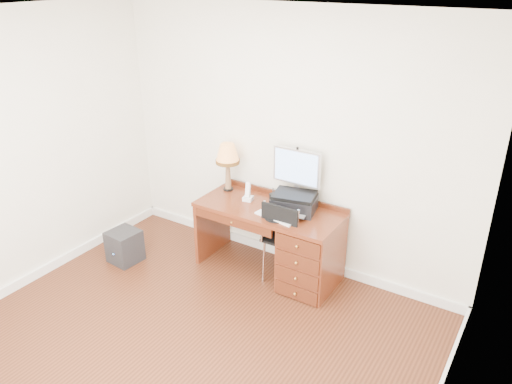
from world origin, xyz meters
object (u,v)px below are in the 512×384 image
Objects in this scene: phone at (248,195)px; equipment_box at (125,246)px; printer at (294,202)px; desk at (296,245)px; monitor at (297,170)px; chair at (286,234)px; leg_lamp at (228,157)px.

phone is 1.50m from equipment_box.
printer is 0.53m from phone.
printer is (-0.08, 0.08, 0.43)m from desk.
monitor reaches higher than desk.
monitor is at bearing 99.93° from printer.
chair is 1.83m from equipment_box.
equipment_box is at bearing -161.19° from chair.
desk is 1.19m from leg_lamp.
equipment_box is at bearing -159.08° from desk.
chair is 2.54× the size of equipment_box.
monitor reaches higher than chair.
leg_lamp is at bearing 162.54° from printer.
monitor is at bearing 34.31° from equipment_box.
equipment_box is at bearing -135.58° from leg_lamp.
leg_lamp is 1.05m from chair.
leg_lamp is (-0.79, -0.09, 0.02)m from monitor.
phone is (-0.46, -0.20, -0.31)m from monitor.
chair is at bearing -14.99° from leg_lamp.
desk is 4.15× the size of equipment_box.
monitor is 1.12× the size of leg_lamp.
chair is at bearing -78.90° from monitor.
monitor is at bearing 12.27° from phone.
chair is at bearing -23.72° from phone.
monitor is 0.79m from leg_lamp.
desk is 0.44m from printer.
printer is at bearing 136.08° from desk.
leg_lamp is at bearing -174.04° from monitor.
phone is (0.33, -0.11, -0.33)m from leg_lamp.
leg_lamp is 0.48m from phone.
equipment_box is (-1.69, -0.59, -0.38)m from chair.
printer is 0.33m from chair.
equipment_box is (-1.17, -0.71, -0.63)m from phone.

